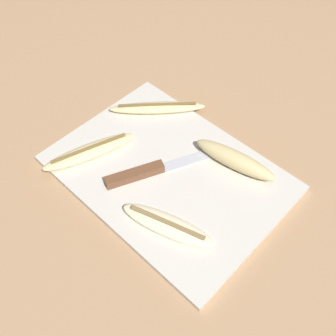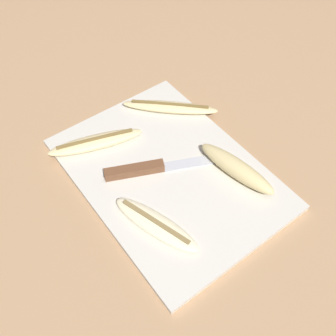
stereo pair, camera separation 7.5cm
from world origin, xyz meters
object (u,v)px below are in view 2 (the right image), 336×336
object	(u,v)px
banana_bright_far	(156,224)
knife	(143,169)
banana_spotted_left	(236,168)
banana_mellow_near	(170,107)
banana_ripe_center	(96,142)

from	to	relation	value
banana_bright_far	knife	bearing A→B (deg)	155.34
banana_spotted_left	knife	bearing A→B (deg)	-128.32
knife	banana_spotted_left	size ratio (longest dim) A/B	1.24
banana_mellow_near	banana_bright_far	size ratio (longest dim) A/B	0.97
banana_mellow_near	knife	bearing A→B (deg)	-53.88
knife	banana_spotted_left	world-z (taller)	banana_spotted_left
banana_spotted_left	banana_ripe_center	world-z (taller)	banana_spotted_left
knife	banana_bright_far	xyz separation A→B (m)	(0.11, -0.05, 0.00)
knife	banana_ripe_center	world-z (taller)	banana_ripe_center
banana_mellow_near	banana_ripe_center	bearing A→B (deg)	-92.61
banana_mellow_near	banana_spotted_left	size ratio (longest dim) A/B	1.00
banana_bright_far	banana_mellow_near	bearing A→B (deg)	138.07
banana_bright_far	banana_ripe_center	xyz separation A→B (m)	(-0.23, 0.01, 0.00)
banana_spotted_left	banana_bright_far	bearing A→B (deg)	-89.19
banana_bright_far	banana_ripe_center	distance (m)	0.23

